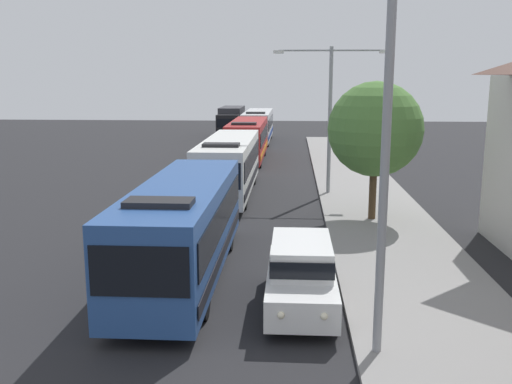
# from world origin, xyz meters

# --- Properties ---
(bus_lead) EXTENTS (2.58, 10.58, 3.21)m
(bus_lead) POSITION_xyz_m (-1.30, 11.79, 1.69)
(bus_lead) COLOR #284C8C
(bus_lead) RESTS_ON ground_plane
(bus_second_in_line) EXTENTS (2.58, 11.45, 3.21)m
(bus_second_in_line) POSITION_xyz_m (-1.30, 24.96, 1.69)
(bus_second_in_line) COLOR silver
(bus_second_in_line) RESTS_ON ground_plane
(bus_middle) EXTENTS (2.58, 11.07, 3.21)m
(bus_middle) POSITION_xyz_m (-1.30, 37.90, 1.69)
(bus_middle) COLOR maroon
(bus_middle) RESTS_ON ground_plane
(bus_fourth_in_line) EXTENTS (2.58, 12.31, 3.21)m
(bus_fourth_in_line) POSITION_xyz_m (-1.30, 51.02, 1.69)
(bus_fourth_in_line) COLOR silver
(bus_fourth_in_line) RESTS_ON ground_plane
(white_suv) EXTENTS (1.86, 4.85, 1.90)m
(white_suv) POSITION_xyz_m (2.40, 9.54, 1.03)
(white_suv) COLOR white
(white_suv) RESTS_ON ground_plane
(box_truck_oncoming) EXTENTS (2.35, 8.43, 3.15)m
(box_truck_oncoming) POSITION_xyz_m (-4.60, 56.92, 1.72)
(box_truck_oncoming) COLOR black
(box_truck_oncoming) RESTS_ON ground_plane
(streetlamp_near) EXTENTS (5.29, 0.28, 8.62)m
(streetlamp_near) POSITION_xyz_m (4.10, 6.74, 5.35)
(streetlamp_near) COLOR gray
(streetlamp_near) RESTS_ON sidewalk
(streetlamp_mid) EXTENTS (6.09, 0.28, 7.75)m
(streetlamp_mid) POSITION_xyz_m (4.10, 25.21, 4.95)
(streetlamp_mid) COLOR gray
(streetlamp_mid) RESTS_ON sidewalk
(roadside_tree) EXTENTS (4.10, 4.10, 6.02)m
(roadside_tree) POSITION_xyz_m (5.68, 19.37, 4.11)
(roadside_tree) COLOR #4C3823
(roadside_tree) RESTS_ON sidewalk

